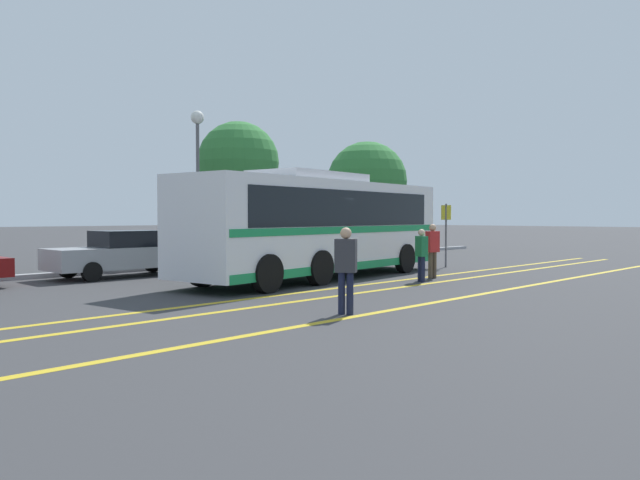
# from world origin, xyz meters

# --- Properties ---
(ground_plane) EXTENTS (220.00, 220.00, 0.00)m
(ground_plane) POSITION_xyz_m (0.00, 0.00, 0.00)
(ground_plane) COLOR #38383A
(lane_strip_0) EXTENTS (30.65, 0.20, 0.01)m
(lane_strip_0) POSITION_xyz_m (1.09, -2.12, 0.00)
(lane_strip_0) COLOR gold
(lane_strip_0) RESTS_ON ground_plane
(lane_strip_1) EXTENTS (30.65, 0.20, 0.01)m
(lane_strip_1) POSITION_xyz_m (1.09, -3.26, 0.00)
(lane_strip_1) COLOR gold
(lane_strip_1) RESTS_ON ground_plane
(lane_strip_2) EXTENTS (30.65, 0.20, 0.01)m
(lane_strip_2) POSITION_xyz_m (1.09, -5.63, 0.00)
(lane_strip_2) COLOR gold
(lane_strip_2) RESTS_ON ground_plane
(curb_strip) EXTENTS (38.65, 0.36, 0.15)m
(curb_strip) POSITION_xyz_m (1.09, 6.52, 0.07)
(curb_strip) COLOR #99999E
(curb_strip) RESTS_ON ground_plane
(transit_bus) EXTENTS (11.16, 3.80, 3.29)m
(transit_bus) POSITION_xyz_m (1.08, 0.08, 1.73)
(transit_bus) COLOR white
(transit_bus) RESTS_ON ground_plane
(parked_car_1) EXTENTS (4.84, 1.89, 1.49)m
(parked_car_1) POSITION_xyz_m (-2.88, 5.04, 0.75)
(parked_car_1) COLOR #9E9EA3
(parked_car_1) RESTS_ON ground_plane
(pedestrian_0) EXTENTS (0.40, 0.47, 1.73)m
(pedestrian_0) POSITION_xyz_m (-3.77, -5.32, 0.99)
(pedestrian_0) COLOR #191E38
(pedestrian_0) RESTS_ON ground_plane
(pedestrian_1) EXTENTS (0.45, 0.30, 1.71)m
(pedestrian_1) POSITION_xyz_m (3.54, -2.48, 0.98)
(pedestrian_1) COLOR brown
(pedestrian_1) RESTS_ON ground_plane
(pedestrian_2) EXTENTS (0.39, 0.47, 1.57)m
(pedestrian_2) POSITION_xyz_m (2.42, -2.84, 0.89)
(pedestrian_2) COLOR #191E38
(pedestrian_2) RESTS_ON ground_plane
(bus_stop_sign) EXTENTS (0.08, 0.40, 2.43)m
(bus_stop_sign) POSITION_xyz_m (7.52, -0.43, 1.54)
(bus_stop_sign) COLOR #59595E
(bus_stop_sign) RESTS_ON ground_plane
(street_lamp) EXTENTS (0.55, 0.55, 6.29)m
(street_lamp) POSITION_xyz_m (2.00, 7.95, 4.74)
(street_lamp) COLOR #59595E
(street_lamp) RESTS_ON ground_plane
(tree_1) EXTENTS (4.53, 4.53, 6.20)m
(tree_1) POSITION_xyz_m (14.35, 9.16, 3.93)
(tree_1) COLOR #513823
(tree_1) RESTS_ON ground_plane
(tree_2) EXTENTS (3.67, 3.67, 6.23)m
(tree_2) POSITION_xyz_m (4.74, 8.73, 4.38)
(tree_2) COLOR #513823
(tree_2) RESTS_ON ground_plane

